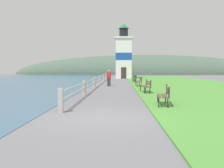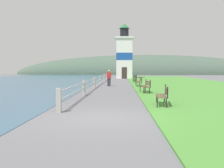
{
  "view_description": "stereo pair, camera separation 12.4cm",
  "coord_description": "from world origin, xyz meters",
  "px_view_note": "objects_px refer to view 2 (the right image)",
  "views": [
    {
      "loc": [
        0.6,
        -8.46,
        1.68
      ],
      "look_at": [
        -0.15,
        14.47,
        0.3
      ],
      "focal_mm": 40.0,
      "sensor_mm": 36.0,
      "label": 1
    },
    {
      "loc": [
        0.72,
        -8.45,
        1.68
      ],
      "look_at": [
        -0.15,
        14.47,
        0.3
      ],
      "focal_mm": 40.0,
      "sensor_mm": 36.0,
      "label": 2
    }
  ],
  "objects_px": {
    "park_bench_midway": "(146,85)",
    "trash_bin": "(135,79)",
    "park_bench_far": "(139,81)",
    "lighthouse": "(124,55)",
    "park_bench_by_lighthouse": "(135,78)",
    "park_bench_near": "(163,94)",
    "person_strolling": "(109,77)"
  },
  "relations": [
    {
      "from": "park_bench_midway",
      "to": "park_bench_by_lighthouse",
      "type": "xyz_separation_m",
      "value": [
        0.03,
        13.71,
        -0.0
      ]
    },
    {
      "from": "park_bench_midway",
      "to": "lighthouse",
      "type": "distance_m",
      "value": 27.8
    },
    {
      "from": "park_bench_midway",
      "to": "lighthouse",
      "type": "xyz_separation_m",
      "value": [
        -1.21,
        27.53,
        3.64
      ]
    },
    {
      "from": "park_bench_far",
      "to": "trash_bin",
      "type": "distance_m",
      "value": 9.28
    },
    {
      "from": "park_bench_near",
      "to": "park_bench_midway",
      "type": "distance_m",
      "value": 6.12
    },
    {
      "from": "park_bench_far",
      "to": "park_bench_by_lighthouse",
      "type": "distance_m",
      "value": 7.19
    },
    {
      "from": "park_bench_by_lighthouse",
      "to": "trash_bin",
      "type": "relative_size",
      "value": 2.29
    },
    {
      "from": "park_bench_far",
      "to": "park_bench_midway",
      "type": "bearing_deg",
      "value": 89.79
    },
    {
      "from": "park_bench_midway",
      "to": "park_bench_by_lighthouse",
      "type": "bearing_deg",
      "value": -93.47
    },
    {
      "from": "park_bench_near",
      "to": "lighthouse",
      "type": "height_order",
      "value": "lighthouse"
    },
    {
      "from": "park_bench_far",
      "to": "park_bench_by_lighthouse",
      "type": "xyz_separation_m",
      "value": [
        0.02,
        7.19,
        -0.0
      ]
    },
    {
      "from": "park_bench_by_lighthouse",
      "to": "person_strolling",
      "type": "bearing_deg",
      "value": 68.75
    },
    {
      "from": "park_bench_midway",
      "to": "trash_bin",
      "type": "bearing_deg",
      "value": -93.66
    },
    {
      "from": "park_bench_by_lighthouse",
      "to": "lighthouse",
      "type": "distance_m",
      "value": 14.35
    },
    {
      "from": "park_bench_midway",
      "to": "trash_bin",
      "type": "distance_m",
      "value": 15.79
    },
    {
      "from": "park_bench_midway",
      "to": "park_bench_near",
      "type": "bearing_deg",
      "value": 88.36
    },
    {
      "from": "trash_bin",
      "to": "park_bench_far",
      "type": "bearing_deg",
      "value": -90.5
    },
    {
      "from": "lighthouse",
      "to": "trash_bin",
      "type": "height_order",
      "value": "lighthouse"
    },
    {
      "from": "park_bench_midway",
      "to": "lighthouse",
      "type": "bearing_deg",
      "value": -90.84
    },
    {
      "from": "trash_bin",
      "to": "lighthouse",
      "type": "bearing_deg",
      "value": 96.29
    },
    {
      "from": "park_bench_near",
      "to": "lighthouse",
      "type": "relative_size",
      "value": 0.18
    },
    {
      "from": "park_bench_near",
      "to": "person_strolling",
      "type": "height_order",
      "value": "person_strolling"
    },
    {
      "from": "park_bench_near",
      "to": "park_bench_midway",
      "type": "xyz_separation_m",
      "value": [
        -0.18,
        6.11,
        0.0
      ]
    },
    {
      "from": "lighthouse",
      "to": "trash_bin",
      "type": "distance_m",
      "value": 12.4
    },
    {
      "from": "park_bench_midway",
      "to": "person_strolling",
      "type": "xyz_separation_m",
      "value": [
        -2.93,
        6.94,
        0.33
      ]
    },
    {
      "from": "park_bench_by_lighthouse",
      "to": "trash_bin",
      "type": "height_order",
      "value": "park_bench_by_lighthouse"
    },
    {
      "from": "lighthouse",
      "to": "trash_bin",
      "type": "xyz_separation_m",
      "value": [
        1.29,
        -11.74,
        -3.76
      ]
    },
    {
      "from": "person_strolling",
      "to": "park_bench_near",
      "type": "bearing_deg",
      "value": -159.51
    },
    {
      "from": "park_bench_far",
      "to": "lighthouse",
      "type": "bearing_deg",
      "value": -86.87
    },
    {
      "from": "person_strolling",
      "to": "park_bench_far",
      "type": "bearing_deg",
      "value": -91.16
    },
    {
      "from": "park_bench_by_lighthouse",
      "to": "lighthouse",
      "type": "relative_size",
      "value": 0.2
    },
    {
      "from": "park_bench_by_lighthouse",
      "to": "person_strolling",
      "type": "distance_m",
      "value": 7.39
    }
  ]
}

